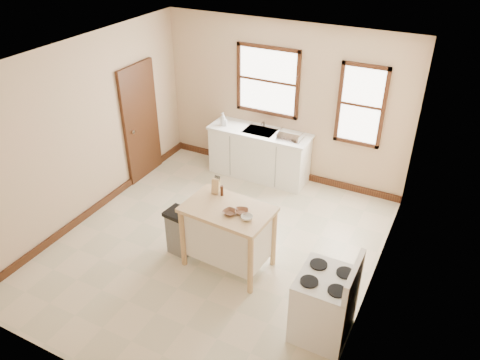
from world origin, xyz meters
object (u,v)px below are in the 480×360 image
Objects in this scene: pepper_grinder at (222,191)px; bowl_b at (242,211)px; soap_bottle_a at (223,119)px; knife_block at (216,186)px; trash_bin at (180,232)px; soap_bottle_b at (225,121)px; kitchen_island at (228,237)px; gas_stove at (325,297)px; bowl_a at (230,212)px; dish_rack at (290,136)px; bowl_c at (247,218)px.

pepper_grinder is 0.50m from bowl_b.
soap_bottle_a is 1.65× the size of pepper_grinder.
knife_block is 0.28× the size of trash_bin.
soap_bottle_b reaches higher than kitchen_island.
gas_stove reaches higher than bowl_b.
bowl_a is at bearing 162.81° from gas_stove.
bowl_b reaches higher than trash_bin.
dish_rack is at bearing -17.36° from soap_bottle_b.
knife_block reaches higher than bowl_b.
knife_block is 0.89m from trash_bin.
bowl_b is (1.54, -2.36, -0.03)m from soap_bottle_b.
soap_bottle_a is at bearing -174.50° from dish_rack.
soap_bottle_b is 0.99× the size of bowl_a.
pepper_grinder reaches higher than bowl_c.
dish_rack is at bearing 96.81° from bowl_b.
pepper_grinder is at bearing -32.12° from knife_block.
dish_rack is at bearing 67.34° from knife_block.
pepper_grinder is at bearing 132.41° from bowl_a.
pepper_grinder is at bearing -36.50° from soap_bottle_a.
pepper_grinder is at bearing 35.93° from trash_bin.
bowl_a is at bearing -44.98° from kitchen_island.
soap_bottle_a is at bearing 110.54° from trash_bin.
pepper_grinder is at bearing 148.34° from bowl_c.
bowl_a and bowl_b have the same top height.
soap_bottle_a is 2.83m from bowl_b.
dish_rack is 2.53m from bowl_c.
knife_block is at bearing 44.81° from trash_bin.
bowl_c is at bearing -45.17° from knife_block.
dish_rack reaches higher than kitchen_island.
bowl_c is 0.22× the size of trash_bin.
pepper_grinder is 2.00m from gas_stove.
soap_bottle_b is 0.25× the size of trash_bin.
pepper_grinder reaches higher than dish_rack.
knife_block is 0.76m from bowl_c.
soap_bottle_b reaches higher than bowl_c.
knife_block reaches higher than pepper_grinder.
dish_rack is 0.37× the size of gas_stove.
bowl_c is (0.33, -0.11, 0.50)m from kitchen_island.
kitchen_island is 5.86× the size of knife_block.
gas_stove is (1.88, -0.82, -0.50)m from knife_block.
bowl_b is (0.54, -0.28, -0.08)m from knife_block.
soap_bottle_b is 2.39m from pepper_grinder.
knife_block is at bearing 144.68° from kitchen_island.
knife_block is 1.12× the size of bowl_a.
trash_bin is at bearing -150.40° from pepper_grinder.
dish_rack is at bearing 119.00° from gas_stove.
kitchen_island reaches higher than trash_bin.
bowl_b is 1.11× the size of bowl_c.
soap_bottle_b is at bearing -175.04° from dish_rack.
pepper_grinder is (0.11, -0.03, -0.03)m from knife_block.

